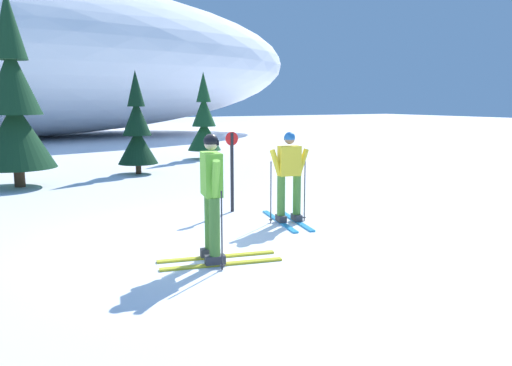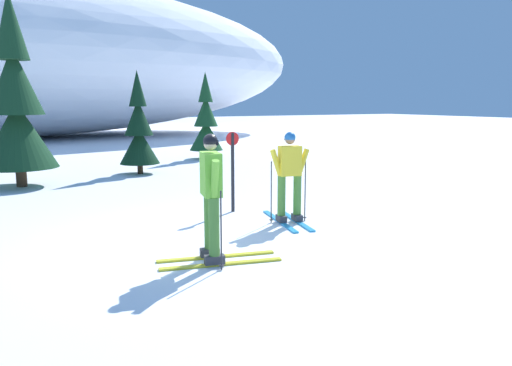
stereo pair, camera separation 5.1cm
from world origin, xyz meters
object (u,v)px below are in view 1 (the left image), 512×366
object	(u,v)px
skier_yellow_jacket	(289,176)
pine_tree_center_right	(137,131)
trail_marker_post	(232,167)
skier_lime_jacket	(212,195)
pine_tree_far_right	(204,123)
pine_tree_center	(14,107)

from	to	relation	value
skier_yellow_jacket	pine_tree_center_right	size ratio (longest dim) A/B	0.57
pine_tree_center_right	trail_marker_post	bearing A→B (deg)	-88.21
skier_lime_jacket	pine_tree_far_right	size ratio (longest dim) A/B	0.54
trail_marker_post	pine_tree_far_right	bearing A→B (deg)	70.54
pine_tree_far_right	trail_marker_post	xyz separation A→B (m)	(-3.26, -9.21, -0.49)
pine_tree_center	pine_tree_far_right	world-z (taller)	pine_tree_center
skier_yellow_jacket	pine_tree_center	size ratio (longest dim) A/B	0.36
skier_lime_jacket	pine_tree_center_right	xyz separation A→B (m)	(1.49, 9.19, 0.37)
pine_tree_center	pine_tree_center_right	size ratio (longest dim) A/B	1.58
skier_yellow_jacket	skier_lime_jacket	distance (m)	2.67
pine_tree_center	pine_tree_far_right	size ratio (longest dim) A/B	1.49
skier_yellow_jacket	pine_tree_center_right	xyz separation A→B (m)	(-0.72, 7.70, 0.46)
skier_lime_jacket	pine_tree_center_right	world-z (taller)	pine_tree_center_right
skier_yellow_jacket	pine_tree_far_right	world-z (taller)	pine_tree_far_right
skier_lime_jacket	trail_marker_post	xyz separation A→B (m)	(1.69, 2.85, -0.04)
trail_marker_post	skier_lime_jacket	bearing A→B (deg)	-120.68
pine_tree_center_right	pine_tree_center	bearing A→B (deg)	-165.64
skier_yellow_jacket	pine_tree_center	bearing A→B (deg)	121.49
pine_tree_far_right	trail_marker_post	distance (m)	9.78
pine_tree_center_right	skier_lime_jacket	bearing A→B (deg)	-99.23
skier_yellow_jacket	skier_lime_jacket	size ratio (longest dim) A/B	1.00
trail_marker_post	pine_tree_center	bearing A→B (deg)	123.82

